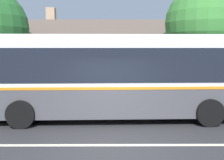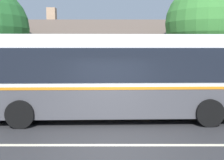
% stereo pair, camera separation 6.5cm
% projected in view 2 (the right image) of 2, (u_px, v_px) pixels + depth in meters
% --- Properties ---
extents(ground_plane, '(300.00, 300.00, 0.00)m').
position_uv_depth(ground_plane, '(112.00, 145.00, 7.22)').
color(ground_plane, '#2D2D30').
extents(sidewalk_far, '(60.00, 3.00, 0.15)m').
position_uv_depth(sidewalk_far, '(112.00, 100.00, 13.16)').
color(sidewalk_far, '#ADAAA3').
rests_on(sidewalk_far, ground).
extents(lane_divider_stripe, '(60.00, 0.16, 0.01)m').
position_uv_depth(lane_divider_stripe, '(112.00, 145.00, 7.22)').
color(lane_divider_stripe, beige).
rests_on(lane_divider_stripe, ground).
extents(community_building, '(25.56, 9.06, 6.03)m').
position_uv_depth(community_building, '(136.00, 59.00, 20.00)').
color(community_building, tan).
rests_on(community_building, ground).
extents(transit_bus, '(11.59, 2.99, 3.27)m').
position_uv_depth(transit_bus, '(110.00, 74.00, 9.87)').
color(transit_bus, '#47474C').
rests_on(transit_bus, ground).
extents(bench_down_street, '(1.76, 0.51, 0.94)m').
position_uv_depth(bench_down_street, '(72.00, 92.00, 12.68)').
color(bench_down_street, brown).
rests_on(bench_down_street, sidewalk_far).
extents(street_tree_primary, '(4.21, 4.21, 6.26)m').
position_uv_depth(street_tree_primary, '(204.00, 26.00, 13.76)').
color(street_tree_primary, '#4C3828').
rests_on(street_tree_primary, ground).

